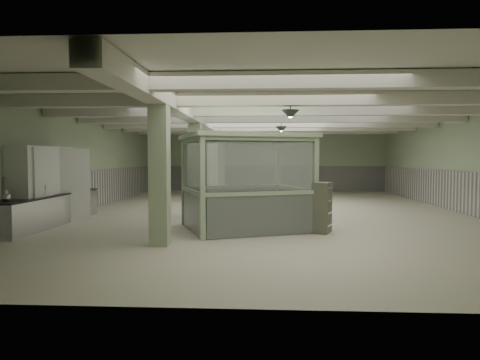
# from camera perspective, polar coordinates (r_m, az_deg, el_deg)

# --- Properties ---
(floor) EXTENTS (20.00, 20.00, 0.00)m
(floor) POSITION_cam_1_polar(r_m,az_deg,el_deg) (15.67, 3.69, -4.34)
(floor) COLOR silver
(floor) RESTS_ON ground
(ceiling) EXTENTS (14.00, 20.00, 0.02)m
(ceiling) POSITION_cam_1_polar(r_m,az_deg,el_deg) (15.62, 3.74, 8.87)
(ceiling) COLOR silver
(ceiling) RESTS_ON wall_back
(wall_back) EXTENTS (14.00, 0.02, 3.60)m
(wall_back) POSITION_cam_1_polar(r_m,az_deg,el_deg) (25.54, 3.50, 2.55)
(wall_back) COLOR #ABC19A
(wall_back) RESTS_ON floor
(wall_front) EXTENTS (14.00, 0.02, 3.60)m
(wall_front) POSITION_cam_1_polar(r_m,az_deg,el_deg) (5.54, 4.70, 0.92)
(wall_front) COLOR #ABC19A
(wall_front) RESTS_ON floor
(wall_left) EXTENTS (0.02, 20.00, 3.60)m
(wall_left) POSITION_cam_1_polar(r_m,az_deg,el_deg) (16.98, -20.64, 2.13)
(wall_left) COLOR #ABC19A
(wall_left) RESTS_ON floor
(wall_right) EXTENTS (0.02, 20.00, 3.60)m
(wall_right) POSITION_cam_1_polar(r_m,az_deg,el_deg) (17.11, 27.89, 1.98)
(wall_right) COLOR #ABC19A
(wall_right) RESTS_ON floor
(wainscot_left) EXTENTS (0.05, 19.90, 1.50)m
(wainscot_left) POSITION_cam_1_polar(r_m,az_deg,el_deg) (17.02, -20.50, -1.40)
(wainscot_left) COLOR silver
(wainscot_left) RESTS_ON floor
(wainscot_right) EXTENTS (0.05, 19.90, 1.50)m
(wainscot_right) POSITION_cam_1_polar(r_m,az_deg,el_deg) (17.14, 27.72, -1.53)
(wainscot_right) COLOR silver
(wainscot_right) RESTS_ON floor
(wainscot_back) EXTENTS (13.90, 0.05, 1.50)m
(wainscot_back) POSITION_cam_1_polar(r_m,az_deg,el_deg) (25.54, 3.49, 0.19)
(wainscot_back) COLOR silver
(wainscot_back) RESTS_ON floor
(girder) EXTENTS (0.45, 19.90, 0.40)m
(girder) POSITION_cam_1_polar(r_m,az_deg,el_deg) (15.78, -5.47, 8.01)
(girder) COLOR beige
(girder) RESTS_ON ceiling
(beam_a) EXTENTS (13.90, 0.35, 0.32)m
(beam_a) POSITION_cam_1_polar(r_m,az_deg,el_deg) (8.16, 4.27, 13.01)
(beam_a) COLOR beige
(beam_a) RESTS_ON ceiling
(beam_b) EXTENTS (13.90, 0.35, 0.32)m
(beam_b) POSITION_cam_1_polar(r_m,az_deg,el_deg) (10.63, 4.01, 10.67)
(beam_b) COLOR beige
(beam_b) RESTS_ON ceiling
(beam_c) EXTENTS (13.90, 0.35, 0.32)m
(beam_c) POSITION_cam_1_polar(r_m,az_deg,el_deg) (13.12, 3.85, 9.21)
(beam_c) COLOR beige
(beam_c) RESTS_ON ceiling
(beam_d) EXTENTS (13.90, 0.35, 0.32)m
(beam_d) POSITION_cam_1_polar(r_m,az_deg,el_deg) (15.60, 3.74, 8.22)
(beam_d) COLOR beige
(beam_d) RESTS_ON ceiling
(beam_e) EXTENTS (13.90, 0.35, 0.32)m
(beam_e) POSITION_cam_1_polar(r_m,az_deg,el_deg) (18.09, 3.66, 7.50)
(beam_e) COLOR beige
(beam_e) RESTS_ON ceiling
(beam_f) EXTENTS (13.90, 0.35, 0.32)m
(beam_f) POSITION_cam_1_polar(r_m,az_deg,el_deg) (20.59, 3.60, 6.95)
(beam_f) COLOR beige
(beam_f) RESTS_ON ceiling
(beam_g) EXTENTS (13.90, 0.35, 0.32)m
(beam_g) POSITION_cam_1_polar(r_m,az_deg,el_deg) (23.08, 3.55, 6.52)
(beam_g) COLOR beige
(beam_g) RESTS_ON ceiling
(column_a) EXTENTS (0.42, 0.42, 3.60)m
(column_a) POSITION_cam_1_polar(r_m,az_deg,el_deg) (9.83, -10.68, 1.78)
(column_a) COLOR #AABF99
(column_a) RESTS_ON floor
(column_b) EXTENTS (0.42, 0.42, 3.60)m
(column_b) POSITION_cam_1_polar(r_m,az_deg,el_deg) (14.73, -6.03, 2.21)
(column_b) COLOR #AABF99
(column_b) RESTS_ON floor
(column_c) EXTENTS (0.42, 0.42, 3.60)m
(column_c) POSITION_cam_1_polar(r_m,az_deg,el_deg) (19.68, -3.70, 2.41)
(column_c) COLOR #AABF99
(column_c) RESTS_ON floor
(column_d) EXTENTS (0.42, 0.42, 3.60)m
(column_d) POSITION_cam_1_polar(r_m,az_deg,el_deg) (23.66, -2.54, 2.51)
(column_d) COLOR #AABF99
(column_d) RESTS_ON floor
(pendant_front) EXTENTS (0.44, 0.44, 0.22)m
(pendant_front) POSITION_cam_1_polar(r_m,az_deg,el_deg) (10.61, 6.73, 8.66)
(pendant_front) COLOR #283629
(pendant_front) RESTS_ON ceiling
(pendant_mid) EXTENTS (0.44, 0.44, 0.22)m
(pendant_mid) POSITION_cam_1_polar(r_m,az_deg,el_deg) (16.09, 5.51, 6.73)
(pendant_mid) COLOR #283629
(pendant_mid) RESTS_ON ceiling
(pendant_back) EXTENTS (0.44, 0.44, 0.22)m
(pendant_back) POSITION_cam_1_polar(r_m,az_deg,el_deg) (21.07, 4.95, 5.85)
(pendant_back) COLOR #283629
(pendant_back) RESTS_ON ceiling
(prep_counter) EXTENTS (0.91, 5.21, 0.91)m
(prep_counter) POSITION_cam_1_polar(r_m,az_deg,el_deg) (13.97, -24.13, -3.59)
(prep_counter) COLOR #B7B7BC
(prep_counter) RESTS_ON floor
(pitcher_near) EXTENTS (0.26, 0.28, 0.30)m
(pitcher_near) POSITION_cam_1_polar(r_m,az_deg,el_deg) (11.90, -28.71, -1.95)
(pitcher_near) COLOR #B7B7BC
(pitcher_near) RESTS_ON prep_counter
(pitcher_far) EXTENTS (0.24, 0.26, 0.29)m
(pitcher_far) POSITION_cam_1_polar(r_m,az_deg,el_deg) (14.79, -21.99, -0.91)
(pitcher_far) COLOR #B7B7BC
(pitcher_far) RESTS_ON prep_counter
(veg_colander) EXTENTS (0.57, 0.57, 0.20)m
(veg_colander) POSITION_cam_1_polar(r_m,az_deg,el_deg) (15.08, -21.61, -1.01)
(veg_colander) COLOR #3D3C41
(veg_colander) RESTS_ON prep_counter
(orange_bowl) EXTENTS (0.24, 0.24, 0.09)m
(orange_bowl) POSITION_cam_1_polar(r_m,az_deg,el_deg) (15.18, -21.88, -1.21)
(orange_bowl) COLOR #B2B2B7
(orange_bowl) RESTS_ON prep_counter
(walkin_cooler) EXTENTS (1.18, 2.68, 2.46)m
(walkin_cooler) POSITION_cam_1_polar(r_m,az_deg,el_deg) (13.83, -24.77, -0.47)
(walkin_cooler) COLOR white
(walkin_cooler) RESTS_ON floor
(guard_booth) EXTENTS (4.05, 3.76, 2.65)m
(guard_booth) POSITION_cam_1_polar(r_m,az_deg,el_deg) (11.90, 0.75, 1.95)
(guard_booth) COLOR #A2BB95
(guard_booth) RESTS_ON floor
(filing_cabinet) EXTENTS (0.63, 0.73, 1.34)m
(filing_cabinet) POSITION_cam_1_polar(r_m,az_deg,el_deg) (11.60, 10.82, -3.63)
(filing_cabinet) COLOR #5A5E4E
(filing_cabinet) RESTS_ON floor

